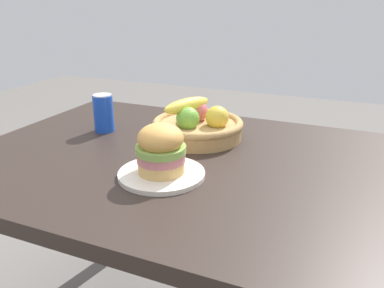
{
  "coord_description": "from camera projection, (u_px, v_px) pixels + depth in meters",
  "views": [
    {
      "loc": [
        0.36,
        -0.94,
        1.18
      ],
      "look_at": [
        -0.03,
        -0.04,
        0.81
      ],
      "focal_mm": 36.59,
      "sensor_mm": 36.0,
      "label": 1
    }
  ],
  "objects": [
    {
      "name": "fruit_basket",
      "position": [
        198.0,
        125.0,
        1.25
      ],
      "size": [
        0.29,
        0.29,
        0.14
      ],
      "color": "tan",
      "rests_on": "dining_table"
    },
    {
      "name": "sandwich",
      "position": [
        161.0,
        149.0,
        0.97
      ],
      "size": [
        0.13,
        0.13,
        0.13
      ],
      "color": "#DBAD60",
      "rests_on": "plate"
    },
    {
      "name": "plate",
      "position": [
        162.0,
        174.0,
        0.99
      ],
      "size": [
        0.22,
        0.22,
        0.01
      ],
      "primitive_type": "cylinder",
      "color": "silver",
      "rests_on": "dining_table"
    },
    {
      "name": "soda_can",
      "position": [
        104.0,
        113.0,
        1.31
      ],
      "size": [
        0.07,
        0.07,
        0.13
      ],
      "color": "blue",
      "rests_on": "dining_table"
    },
    {
      "name": "dining_table",
      "position": [
        207.0,
        193.0,
        1.12
      ],
      "size": [
        1.4,
        0.9,
        0.75
      ],
      "color": "#2D231E",
      "rests_on": "ground_plane"
    }
  ]
}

